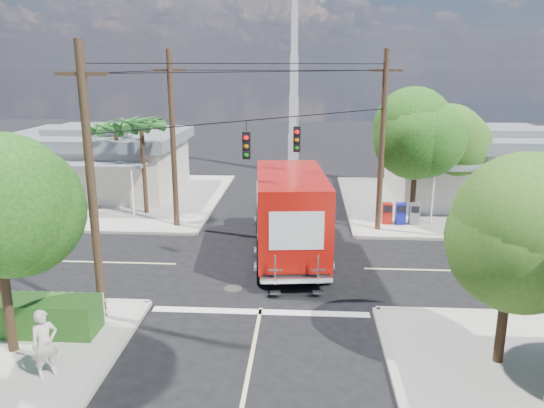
{
  "coord_description": "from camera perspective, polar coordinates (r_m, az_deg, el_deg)",
  "views": [
    {
      "loc": [
        1.49,
        -20.95,
        8.25
      ],
      "look_at": [
        0.0,
        2.0,
        2.2
      ],
      "focal_mm": 35.0,
      "sensor_mm": 36.0,
      "label": 1
    }
  ],
  "objects": [
    {
      "name": "utility_poles",
      "position": [
        23.04,
        -4.02,
        5.77
      ],
      "size": [
        12.0,
        10.68,
        9.0
      ],
      "color": "#473321",
      "rests_on": "ground"
    },
    {
      "name": "ground",
      "position": [
        22.57,
        -0.33,
        -6.71
      ],
      "size": [
        120.0,
        120.0,
        0.0
      ],
      "primitive_type": "plane",
      "color": "black",
      "rests_on": "ground"
    },
    {
      "name": "pedestrian",
      "position": [
        15.73,
        -23.25,
        -13.63
      ],
      "size": [
        0.81,
        0.82,
        1.9
      ],
      "primitive_type": "imported",
      "rotation": [
        0.0,
        0.0,
        0.8
      ],
      "color": "beige",
      "rests_on": "sidewalk_sw"
    },
    {
      "name": "road_markings",
      "position": [
        21.2,
        -0.62,
        -8.15
      ],
      "size": [
        32.0,
        32.0,
        0.01
      ],
      "color": "beige",
      "rests_on": "ground"
    },
    {
      "name": "tree_se",
      "position": [
        15.36,
        24.62,
        -2.54
      ],
      "size": [
        3.67,
        3.54,
        5.62
      ],
      "color": "#422D1C",
      "rests_on": "sidewalk_se"
    },
    {
      "name": "parked_car",
      "position": [
        27.46,
        26.71,
        -2.74
      ],
      "size": [
        5.59,
        2.96,
        1.5
      ],
      "primitive_type": "imported",
      "rotation": [
        0.0,
        0.0,
        1.48
      ],
      "color": "silver",
      "rests_on": "ground"
    },
    {
      "name": "delivery_truck",
      "position": [
        23.19,
        1.89,
        -0.97
      ],
      "size": [
        3.62,
        9.2,
        3.89
      ],
      "color": "black",
      "rests_on": "ground"
    },
    {
      "name": "vending_boxes",
      "position": [
        28.62,
        13.66,
        -1.0
      ],
      "size": [
        1.9,
        0.5,
        1.1
      ],
      "color": "#A6140C",
      "rests_on": "sidewalk_ne"
    },
    {
      "name": "palm_nw_front",
      "position": [
        30.01,
        -13.88,
        8.18
      ],
      "size": [
        3.01,
        3.08,
        5.59
      ],
      "color": "#422D1C",
      "rests_on": "sidewalk_nw"
    },
    {
      "name": "tree_ne_front",
      "position": [
        28.51,
        15.38,
        7.2
      ],
      "size": [
        4.21,
        4.14,
        6.66
      ],
      "color": "#422D1C",
      "rests_on": "sidewalk_ne"
    },
    {
      "name": "hedge_sw",
      "position": [
        18.95,
        -27.25,
        -10.52
      ],
      "size": [
        6.2,
        1.2,
        1.1
      ],
      "primitive_type": "cube",
      "color": "#1D4D1A",
      "rests_on": "sidewalk_sw"
    },
    {
      "name": "sidewalk_ne",
      "position": [
        34.18,
        19.54,
        0.02
      ],
      "size": [
        14.12,
        14.12,
        0.14
      ],
      "color": "#A39E93",
      "rests_on": "ground"
    },
    {
      "name": "sidewalk_nw",
      "position": [
        35.12,
        -17.02,
        0.61
      ],
      "size": [
        14.12,
        14.12,
        0.14
      ],
      "color": "#A39E93",
      "rests_on": "ground"
    },
    {
      "name": "picket_fence",
      "position": [
        19.48,
        -25.54,
        -9.67
      ],
      "size": [
        5.94,
        0.06,
        1.0
      ],
      "color": "silver",
      "rests_on": "sidewalk_sw"
    },
    {
      "name": "tree_ne_back",
      "position": [
        31.31,
        19.22,
        6.47
      ],
      "size": [
        3.77,
        3.66,
        5.82
      ],
      "color": "#422D1C",
      "rests_on": "sidewalk_ne"
    },
    {
      "name": "building_ne",
      "position": [
        35.21,
        21.93,
        3.97
      ],
      "size": [
        11.8,
        10.2,
        4.5
      ],
      "color": "beige",
      "rests_on": "sidewalk_ne"
    },
    {
      "name": "radio_tower",
      "position": [
        41.05,
        2.37,
        11.08
      ],
      "size": [
        0.8,
        0.8,
        17.0
      ],
      "color": "silver",
      "rests_on": "ground"
    },
    {
      "name": "palm_nw_back",
      "position": [
        32.1,
        -16.48,
        7.74
      ],
      "size": [
        3.01,
        3.08,
        5.19
      ],
      "color": "#422D1C",
      "rests_on": "sidewalk_nw"
    },
    {
      "name": "building_nw",
      "position": [
        36.54,
        -18.07,
        4.51
      ],
      "size": [
        10.8,
        10.2,
        4.3
      ],
      "color": "beige",
      "rests_on": "sidewalk_nw"
    }
  ]
}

